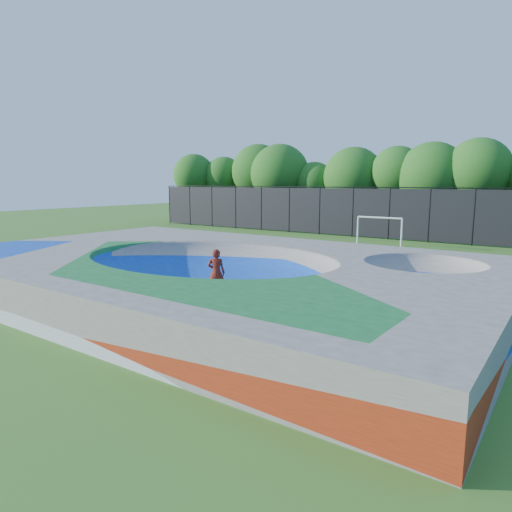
{
  "coord_description": "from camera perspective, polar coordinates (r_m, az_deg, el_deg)",
  "views": [
    {
      "loc": [
        12.04,
        -13.63,
        4.42
      ],
      "look_at": [
        0.2,
        3.0,
        1.1
      ],
      "focal_mm": 32.0,
      "sensor_mm": 36.0,
      "label": 1
    }
  ],
  "objects": [
    {
      "name": "skater",
      "position": [
        17.83,
        -4.98,
        -2.08
      ],
      "size": [
        0.81,
        0.7,
        1.86
      ],
      "primitive_type": "imported",
      "rotation": [
        0.0,
        0.0,
        3.61
      ],
      "color": "red",
      "rests_on": "ground"
    },
    {
      "name": "treeline",
      "position": [
        41.75,
        17.55,
        9.78
      ],
      "size": [
        53.03,
        7.76,
        8.44
      ],
      "color": "#403020",
      "rests_on": "ground"
    },
    {
      "name": "fence",
      "position": [
        36.74,
        16.3,
        5.25
      ],
      "size": [
        48.09,
        0.09,
        4.04
      ],
      "color": "black",
      "rests_on": "ground"
    },
    {
      "name": "ground",
      "position": [
        18.72,
        -5.86,
        -4.47
      ],
      "size": [
        120.0,
        120.0,
        0.0
      ],
      "primitive_type": "plane",
      "color": "#31631B",
      "rests_on": "ground"
    },
    {
      "name": "skateboard",
      "position": [
        18.03,
        -4.94,
        -4.91
      ],
      "size": [
        0.76,
        0.63,
        0.05
      ],
      "primitive_type": "cube",
      "rotation": [
        0.0,
        0.0,
        0.62
      ],
      "color": "black",
      "rests_on": "ground"
    },
    {
      "name": "skate_deck",
      "position": [
        18.55,
        -5.9,
        -2.22
      ],
      "size": [
        22.0,
        14.0,
        1.5
      ],
      "primitive_type": "cube",
      "color": "gray",
      "rests_on": "ground"
    },
    {
      "name": "soccer_goal",
      "position": [
        31.97,
        15.15,
        3.61
      ],
      "size": [
        3.19,
        0.12,
        2.1
      ],
      "color": "silver",
      "rests_on": "ground"
    }
  ]
}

